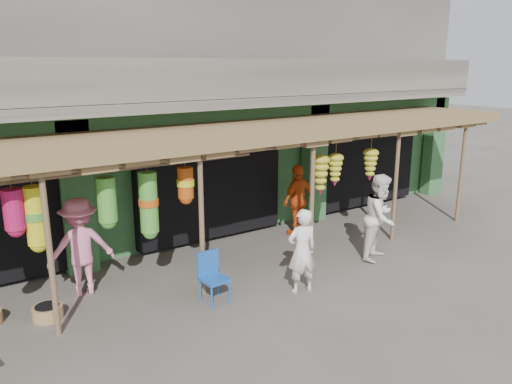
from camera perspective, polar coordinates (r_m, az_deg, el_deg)
ground at (r=10.06m, az=1.06°, el=-8.95°), size 80.00×80.00×0.00m
building at (r=13.51m, az=-11.17°, el=11.54°), size 16.40×6.80×7.00m
awning at (r=9.92m, az=-2.31°, el=6.22°), size 14.00×2.70×2.79m
blue_chair at (r=8.71m, az=-5.07°, el=-9.31°), size 0.45×0.46×0.89m
basket_right at (r=8.93m, az=-22.70°, el=-12.57°), size 0.56×0.56×0.22m
person_front at (r=8.94m, az=5.29°, el=-6.72°), size 0.62×0.47×1.55m
person_right at (r=10.68m, az=14.05°, el=-2.80°), size 1.08×0.97×1.81m
person_vendor at (r=11.89m, az=4.81°, el=-0.89°), size 1.07×0.63×1.72m
person_shopper at (r=9.33m, az=-19.42°, el=-5.91°), size 1.22×0.80×1.76m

